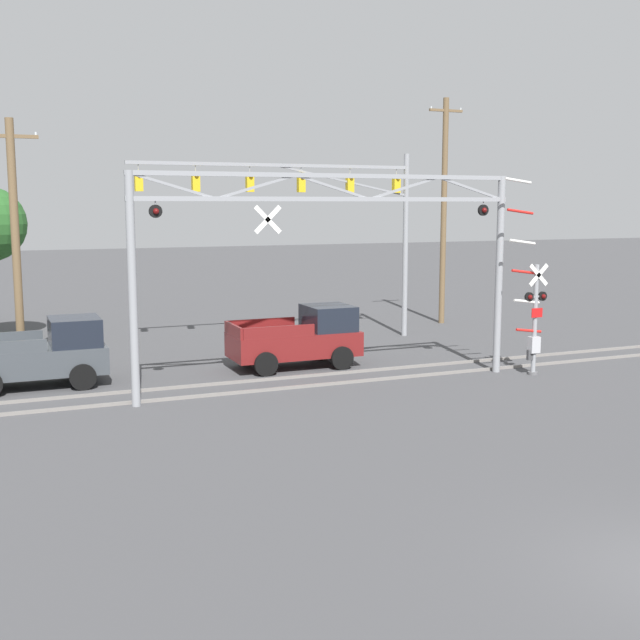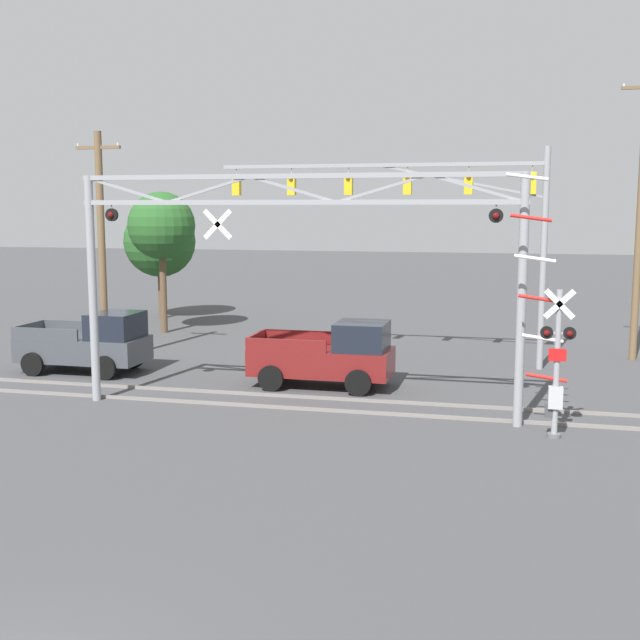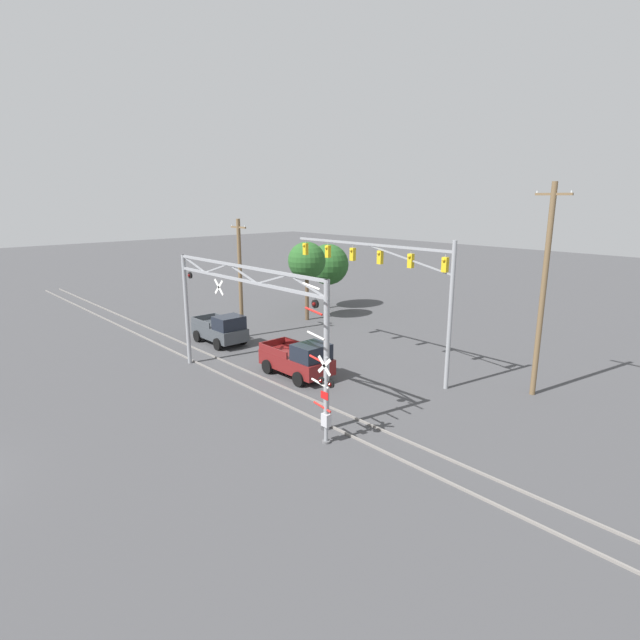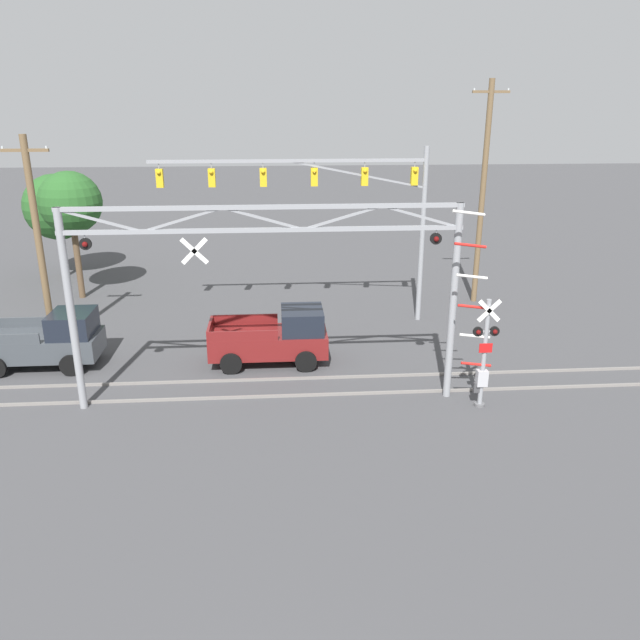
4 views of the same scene
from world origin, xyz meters
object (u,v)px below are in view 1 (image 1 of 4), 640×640
at_px(pickup_truck_following, 43,354).
at_px(utility_pole_left, 16,245).
at_px(pickup_truck_lead, 301,338).
at_px(crossing_gantry, 333,244).
at_px(utility_pole_right, 444,209).
at_px(traffic_signal_span, 333,206).
at_px(crossing_signal_mast, 533,314).

distance_m(pickup_truck_following, utility_pole_left, 4.08).
bearing_deg(pickup_truck_lead, utility_pole_left, 165.81).
xyz_separation_m(crossing_gantry, pickup_truck_lead, (0.29, 3.49, -3.57)).
distance_m(pickup_truck_lead, utility_pole_right, 13.55).
relative_size(crossing_gantry, pickup_truck_lead, 2.78).
xyz_separation_m(traffic_signal_span, utility_pole_left, (-12.74, -2.33, -1.30)).
distance_m(traffic_signal_span, pickup_truck_lead, 7.46).
xyz_separation_m(pickup_truck_lead, utility_pole_right, (10.39, 7.41, 4.56)).
distance_m(crossing_signal_mast, utility_pole_left, 17.77).
xyz_separation_m(crossing_gantry, pickup_truck_following, (-8.59, 3.77, -3.57)).
distance_m(traffic_signal_span, utility_pole_right, 7.59).
distance_m(crossing_gantry, pickup_truck_following, 10.04).
distance_m(pickup_truck_following, utility_pole_right, 21.05).
xyz_separation_m(crossing_signal_mast, pickup_truck_following, (-15.70, 4.65, -1.09)).
xyz_separation_m(pickup_truck_lead, utility_pole_left, (-9.44, 2.39, 3.44)).
height_order(crossing_gantry, utility_pole_right, utility_pole_right).
bearing_deg(traffic_signal_span, crossing_gantry, -113.62).
relative_size(traffic_signal_span, pickup_truck_lead, 2.65).
bearing_deg(crossing_signal_mast, utility_pole_left, 157.44).
relative_size(pickup_truck_following, utility_pole_right, 0.41).
xyz_separation_m(crossing_gantry, traffic_signal_span, (3.59, 8.21, 1.18)).
bearing_deg(crossing_gantry, utility_pole_left, 147.29).
relative_size(crossing_signal_mast, traffic_signal_span, 0.55).
distance_m(crossing_signal_mast, pickup_truck_following, 16.41).
height_order(pickup_truck_lead, utility_pole_right, utility_pole_right).
relative_size(traffic_signal_span, pickup_truck_following, 2.73).
distance_m(crossing_signal_mast, utility_pole_right, 12.79).
xyz_separation_m(crossing_gantry, utility_pole_left, (-9.15, 5.88, -0.13)).
xyz_separation_m(traffic_signal_span, utility_pole_right, (7.09, 2.70, -0.19)).
relative_size(crossing_gantry, utility_pole_right, 1.18).
relative_size(crossing_gantry, crossing_signal_mast, 1.90).
relative_size(crossing_gantry, utility_pole_left, 1.48).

